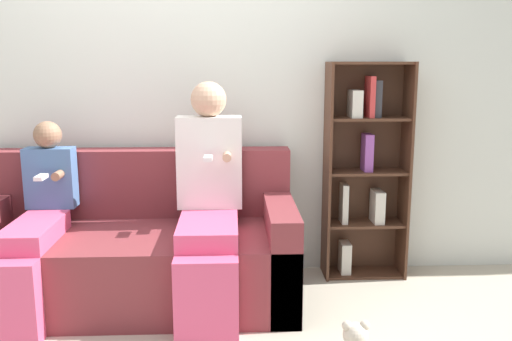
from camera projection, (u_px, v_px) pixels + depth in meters
The scene contains 6 objects.
ground_plane at pixel (161, 340), 2.88m from camera, with size 14.00×14.00×0.00m, color #B2A893.
back_wall at pixel (174, 89), 3.65m from camera, with size 10.00×0.06×2.55m.
couch at pixel (135, 251), 3.35m from camera, with size 1.97×0.90×0.89m.
adult_seated at pixel (209, 194), 3.20m from camera, with size 0.40×0.83×1.34m.
child_seated at pixel (36, 221), 3.12m from camera, with size 0.30×0.83×1.10m.
bookshelf at pixel (364, 169), 3.68m from camera, with size 0.55×0.25×1.46m.
Camera 1 is at (0.39, -2.67, 1.44)m, focal length 38.00 mm.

